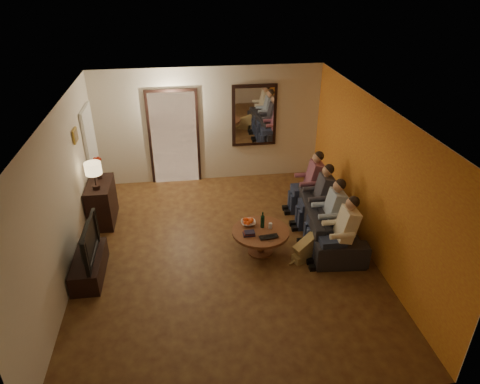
{
  "coord_description": "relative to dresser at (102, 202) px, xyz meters",
  "views": [
    {
      "loc": [
        -0.61,
        -6.06,
        4.55
      ],
      "look_at": [
        0.3,
        0.3,
        1.05
      ],
      "focal_mm": 32.0,
      "sensor_mm": 36.0,
      "label": 1
    }
  ],
  "objects": [
    {
      "name": "wine_glass",
      "position": [
        3.04,
        -1.4,
        0.09
      ],
      "size": [
        0.06,
        0.06,
        0.1
      ],
      "primitive_type": "cylinder",
      "color": "silver",
      "rests_on": "coffee_table"
    },
    {
      "name": "tv",
      "position": [
        0.0,
        -1.69,
        0.25
      ],
      "size": [
        1.04,
        0.14,
        0.6
      ],
      "primitive_type": "imported",
      "rotation": [
        0.0,
        0.0,
        1.57
      ],
      "color": "black",
      "rests_on": "tv_stand"
    },
    {
      "name": "person_c",
      "position": [
        4.11,
        -0.78,
        0.19
      ],
      "size": [
        0.6,
        0.4,
        1.2
      ],
      "primitive_type": null,
      "color": "tan",
      "rests_on": "sofa"
    },
    {
      "name": "wine_bottle",
      "position": [
        2.91,
        -1.35,
        0.19
      ],
      "size": [
        0.07,
        0.07,
        0.31
      ],
      "primitive_type": null,
      "color": "black",
      "rests_on": "coffee_table"
    },
    {
      "name": "tv_stand",
      "position": [
        0.0,
        -1.69,
        -0.23
      ],
      "size": [
        0.45,
        1.1,
        0.37
      ],
      "primitive_type": "cube",
      "color": "black",
      "rests_on": "floor"
    },
    {
      "name": "right_wall",
      "position": [
        4.75,
        -1.42,
        0.89
      ],
      "size": [
        0.02,
        6.0,
        2.6
      ],
      "primitive_type": "cube",
      "color": "beige",
      "rests_on": "floor"
    },
    {
      "name": "ceiling",
      "position": [
        2.25,
        -1.42,
        2.19
      ],
      "size": [
        5.0,
        6.0,
        0.01
      ],
      "primitive_type": "cube",
      "color": "white",
      "rests_on": "back_wall"
    },
    {
      "name": "floor",
      "position": [
        2.25,
        -1.42,
        -0.41
      ],
      "size": [
        5.0,
        6.0,
        0.01
      ],
      "primitive_type": "cube",
      "color": "#492313",
      "rests_on": "ground"
    },
    {
      "name": "oranges",
      "position": [
        2.68,
        -1.23,
        0.14
      ],
      "size": [
        0.2,
        0.2,
        0.08
      ],
      "primitive_type": null,
      "color": "#EB4C13",
      "rests_on": "bowl"
    },
    {
      "name": "kitchen_doorway",
      "position": [
        1.45,
        1.56,
        0.64
      ],
      "size": [
        1.0,
        0.06,
        2.1
      ],
      "primitive_type": "cube",
      "color": "#FFE0A5",
      "rests_on": "floor"
    },
    {
      "name": "table_lamp",
      "position": [
        0.0,
        -0.22,
        0.68
      ],
      "size": [
        0.3,
        0.3,
        0.54
      ],
      "primitive_type": null,
      "color": "beige",
      "rests_on": "dresser"
    },
    {
      "name": "orange_accent",
      "position": [
        4.74,
        -1.42,
        0.89
      ],
      "size": [
        0.01,
        6.0,
        2.6
      ],
      "primitive_type": "cube",
      "color": "#CF5623",
      "rests_on": "right_wall"
    },
    {
      "name": "flower_vase",
      "position": [
        0.0,
        0.22,
        0.63
      ],
      "size": [
        0.14,
        0.14,
        0.44
      ],
      "primitive_type": null,
      "color": "#B02612",
      "rests_on": "dresser"
    },
    {
      "name": "left_wall",
      "position": [
        -0.25,
        -1.42,
        0.89
      ],
      "size": [
        0.02,
        6.0,
        2.6
      ],
      "primitive_type": "cube",
      "color": "beige",
      "rests_on": "floor"
    },
    {
      "name": "mirror_frame",
      "position": [
        3.25,
        1.54,
        1.09
      ],
      "size": [
        1.0,
        0.05,
        1.4
      ],
      "primitive_type": "cube",
      "color": "black",
      "rests_on": "back_wall"
    },
    {
      "name": "fridge_glimpse",
      "position": [
        1.7,
        1.56,
        0.49
      ],
      "size": [
        0.45,
        0.03,
        1.7
      ],
      "primitive_type": "cube",
      "color": "silver",
      "rests_on": "floor"
    },
    {
      "name": "art_canvas",
      "position": [
        -0.21,
        -0.12,
        1.44
      ],
      "size": [
        0.01,
        0.22,
        0.18
      ],
      "primitive_type": "cube",
      "color": "brown",
      "rests_on": "left_wall"
    },
    {
      "name": "back_wall",
      "position": [
        2.25,
        1.58,
        0.89
      ],
      "size": [
        5.0,
        0.02,
        2.6
      ],
      "primitive_type": "cube",
      "color": "beige",
      "rests_on": "floor"
    },
    {
      "name": "door_trim",
      "position": [
        1.45,
        1.55,
        0.64
      ],
      "size": [
        1.12,
        0.04,
        2.22
      ],
      "primitive_type": "cube",
      "color": "black",
      "rests_on": "floor"
    },
    {
      "name": "mirror_glass",
      "position": [
        3.25,
        1.51,
        1.09
      ],
      "size": [
        0.86,
        0.02,
        1.26
      ],
      "primitive_type": "cube",
      "color": "white",
      "rests_on": "back_wall"
    },
    {
      "name": "bowl",
      "position": [
        2.68,
        -1.23,
        0.07
      ],
      "size": [
        0.26,
        0.26,
        0.06
      ],
      "primitive_type": "imported",
      "color": "white",
      "rests_on": "coffee_table"
    },
    {
      "name": "person_a",
      "position": [
        4.11,
        -1.98,
        0.19
      ],
      "size": [
        0.6,
        0.4,
        1.2
      ],
      "primitive_type": null,
      "color": "tan",
      "rests_on": "sofa"
    },
    {
      "name": "white_door",
      "position": [
        -0.21,
        0.88,
        0.61
      ],
      "size": [
        0.06,
        0.85,
        2.04
      ],
      "primitive_type": "cube",
      "color": "white",
      "rests_on": "floor"
    },
    {
      "name": "sofa",
      "position": [
        4.21,
        -1.08,
        -0.08
      ],
      "size": [
        2.32,
        1.08,
        0.66
      ],
      "primitive_type": "imported",
      "rotation": [
        0.0,
        0.0,
        1.48
      ],
      "color": "black",
      "rests_on": "floor"
    },
    {
      "name": "dresser",
      "position": [
        0.0,
        0.0,
        0.0
      ],
      "size": [
        0.45,
        0.93,
        0.82
      ],
      "primitive_type": "cube",
      "color": "black",
      "rests_on": "floor"
    },
    {
      "name": "person_b",
      "position": [
        4.11,
        -1.38,
        0.19
      ],
      "size": [
        0.6,
        0.4,
        1.2
      ],
      "primitive_type": null,
      "color": "tan",
      "rests_on": "sofa"
    },
    {
      "name": "laptop",
      "position": [
        2.96,
        -1.73,
        0.05
      ],
      "size": [
        0.35,
        0.25,
        0.03
      ],
      "primitive_type": "imported",
      "rotation": [
        0.0,
        0.0,
        0.11
      ],
      "color": "black",
      "rests_on": "coffee_table"
    },
    {
      "name": "front_wall",
      "position": [
        2.25,
        -4.42,
        0.89
      ],
      "size": [
        5.0,
        0.02,
        2.6
      ],
      "primitive_type": "cube",
      "color": "beige",
      "rests_on": "floor"
    },
    {
      "name": "person_d",
      "position": [
        4.11,
        -0.18,
        0.19
      ],
      "size": [
        0.6,
        0.4,
        1.2
      ],
      "primitive_type": null,
      "color": "tan",
      "rests_on": "sofa"
    },
    {
      "name": "book_stack",
      "position": [
        2.64,
        -1.55,
        0.07
      ],
      "size": [
        0.2,
        0.15,
        0.07
      ],
      "primitive_type": null,
      "color": "black",
      "rests_on": "coffee_table"
    },
    {
      "name": "coffee_table",
      "position": [
        2.86,
        -1.45,
        -0.19
      ],
      "size": [
        1.26,
        1.26,
        0.45
      ],
      "primitive_type": "cylinder",
      "rotation": [
        0.0,
        0.0,
        -0.33
      ],
      "color": "brown",
      "rests_on": "floor"
    },
    {
      "name": "dog",
      "position": [
        3.61,
        -1.77,
        -0.13
      ],
      "size": [
        0.61,
        0.45,
        0.56
      ],
      "primitive_type": null,
      "rotation": [
        0.0,
        0.0,
        0.42
      ],
      "color": "#9A7F47",
      "rests_on": "floor"
    },
    {
      "name": "framed_art",
      "position": [
        -0.22,
        -0.12,
        1.44
      ],
      "size": [
        0.03,
        0.28,
        0.24
      ],
      "primitive_type": "cube",
      "color": "#B28C33",
      "rests_on": "left_wall"
    }
  ]
}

